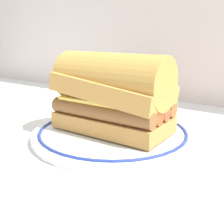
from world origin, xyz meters
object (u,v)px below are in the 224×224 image
at_px(plate, 112,133).
at_px(butter_knife, 103,109).
at_px(drinking_glass, 139,88).
at_px(sausage_sandwich, 112,93).

relative_size(plate, butter_knife, 1.73).
height_order(drinking_glass, butter_knife, drinking_glass).
distance_m(plate, butter_knife, 0.18).
relative_size(sausage_sandwich, butter_knife, 1.22).
bearing_deg(butter_knife, plate, -49.17).
bearing_deg(plate, butter_knife, 130.83).
distance_m(plate, drinking_glass, 0.27).
height_order(sausage_sandwich, butter_knife, sausage_sandwich).
bearing_deg(drinking_glass, butter_knife, -105.03).
distance_m(sausage_sandwich, drinking_glass, 0.27).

